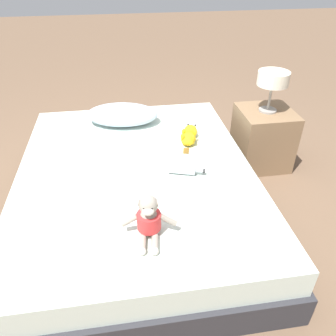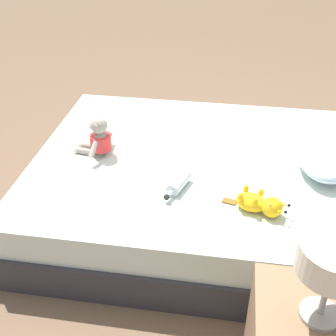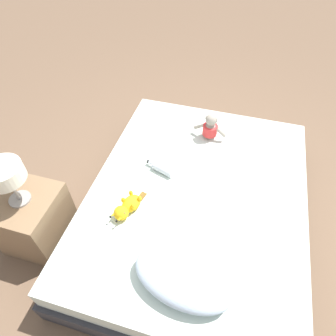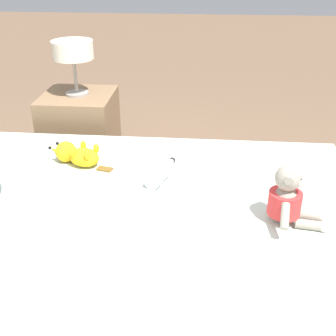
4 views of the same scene
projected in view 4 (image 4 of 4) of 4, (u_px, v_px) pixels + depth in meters
name	position (u px, v px, depth m)	size (l,w,h in m)	color
ground_plane	(127.00, 291.00, 1.81)	(16.00, 16.00, 0.00)	brown
bed	(125.00, 257.00, 1.72)	(1.57, 2.01, 0.38)	#2D2D33
plush_monkey	(288.00, 200.00, 1.56)	(0.29, 0.24, 0.24)	#9E9384
plush_yellow_creature	(76.00, 154.00, 2.01)	(0.18, 0.32, 0.10)	yellow
glass_bottle	(160.00, 173.00, 1.87)	(0.24, 0.12, 0.07)	silver
nightstand	(81.00, 132.00, 2.70)	(0.43, 0.43, 0.49)	#846647
bedside_lamp	(73.00, 52.00, 2.46)	(0.24, 0.24, 0.32)	gray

